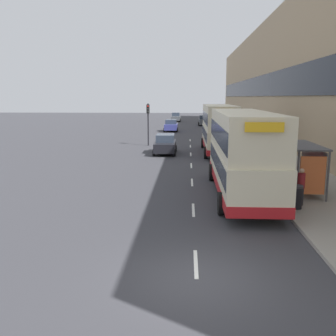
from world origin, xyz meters
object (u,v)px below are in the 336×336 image
at_px(double_decker_bus_near, 242,152).
at_px(car_0, 204,120).
at_px(car_3, 171,126).
at_px(pedestrian_1, 301,187).
at_px(double_decker_bus_ahead, 219,128).
at_px(pedestrian_at_shelter, 308,162).
at_px(bus_shelter, 306,160).
at_px(car_2, 165,144).
at_px(traffic_light_far_kerb, 148,117).
at_px(car_1, 176,117).
at_px(litter_bin, 296,197).

height_order(double_decker_bus_near, car_0, double_decker_bus_near).
relative_size(car_3, pedestrian_1, 2.38).
height_order(double_decker_bus_ahead, pedestrian_at_shelter, double_decker_bus_ahead).
xyz_separation_m(bus_shelter, double_decker_bus_ahead, (-3.27, 14.61, 0.41)).
xyz_separation_m(double_decker_bus_ahead, pedestrian_at_shelter, (4.58, -10.78, -1.20)).
bearing_deg(double_decker_bus_near, car_0, 89.82).
bearing_deg(car_2, pedestrian_at_shelter, 132.35).
height_order(pedestrian_at_shelter, pedestrian_1, pedestrian_at_shelter).
xyz_separation_m(bus_shelter, traffic_light_far_kerb, (-10.17, 19.65, 1.07)).
bearing_deg(car_1, double_decker_bus_near, 95.09).
relative_size(double_decker_bus_ahead, car_0, 2.24).
distance_m(bus_shelter, pedestrian_1, 2.62).
relative_size(car_0, litter_bin, 4.30).
relative_size(double_decker_bus_near, pedestrian_1, 6.18).
distance_m(double_decker_bus_near, car_2, 15.19).
bearing_deg(pedestrian_at_shelter, traffic_light_far_kerb, 125.97).
height_order(double_decker_bus_near, litter_bin, double_decker_bus_near).
relative_size(car_3, traffic_light_far_kerb, 0.93).
bearing_deg(pedestrian_1, car_3, 101.26).
bearing_deg(litter_bin, pedestrian_at_shelter, 69.19).
distance_m(double_decker_bus_ahead, litter_bin, 17.64).
xyz_separation_m(double_decker_bus_near, litter_bin, (2.08, -2.60, -1.61)).
relative_size(pedestrian_at_shelter, pedestrian_1, 1.08).
distance_m(car_0, traffic_light_far_kerb, 29.36).
bearing_deg(car_2, traffic_light_far_kerb, -69.15).
bearing_deg(double_decker_bus_ahead, litter_bin, -83.29).
xyz_separation_m(car_0, pedestrian_at_shelter, (4.46, -44.26, 0.19)).
xyz_separation_m(car_0, car_1, (-5.40, 10.59, -0.01)).
distance_m(pedestrian_1, traffic_light_far_kerb, 23.92).
xyz_separation_m(car_1, pedestrian_1, (7.66, -60.99, 0.12)).
distance_m(car_3, pedestrian_at_shelter, 33.73).
bearing_deg(pedestrian_at_shelter, double_decker_bus_ahead, 113.03).
relative_size(double_decker_bus_near, car_3, 2.60).
bearing_deg(double_decker_bus_ahead, traffic_light_far_kerb, 143.84).
height_order(car_3, traffic_light_far_kerb, traffic_light_far_kerb).
distance_m(car_3, pedestrian_1, 39.15).
xyz_separation_m(pedestrian_at_shelter, litter_bin, (-2.53, -6.66, -0.41)).
xyz_separation_m(car_2, traffic_light_far_kerb, (-2.11, 5.54, 2.10)).
distance_m(double_decker_bus_near, pedestrian_at_shelter, 6.26).
bearing_deg(bus_shelter, car_3, 103.30).
distance_m(bus_shelter, double_decker_bus_near, 3.33).
height_order(bus_shelter, double_decker_bus_near, double_decker_bus_near).
xyz_separation_m(bus_shelter, car_2, (-8.06, 14.12, -1.03)).
bearing_deg(bus_shelter, double_decker_bus_near, -175.98).
bearing_deg(double_decker_bus_near, pedestrian_1, -40.73).
relative_size(double_decker_bus_ahead, pedestrian_at_shelter, 5.47).
bearing_deg(double_decker_bus_ahead, car_2, -174.07).
height_order(car_3, pedestrian_at_shelter, pedestrian_at_shelter).
height_order(car_1, car_3, car_1).
xyz_separation_m(car_3, pedestrian_at_shelter, (9.84, -32.26, 0.23)).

